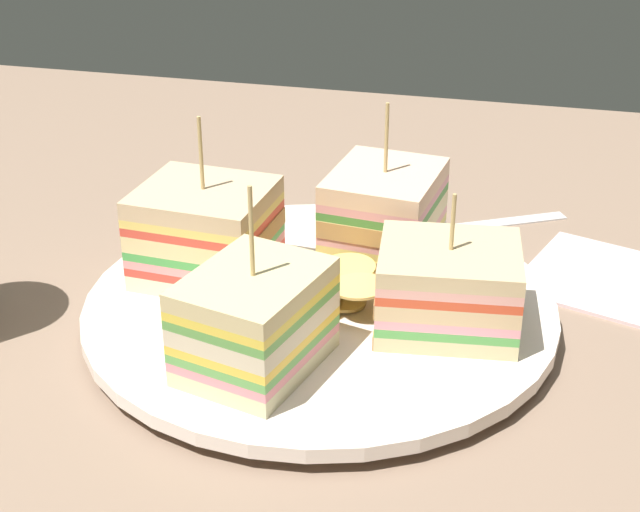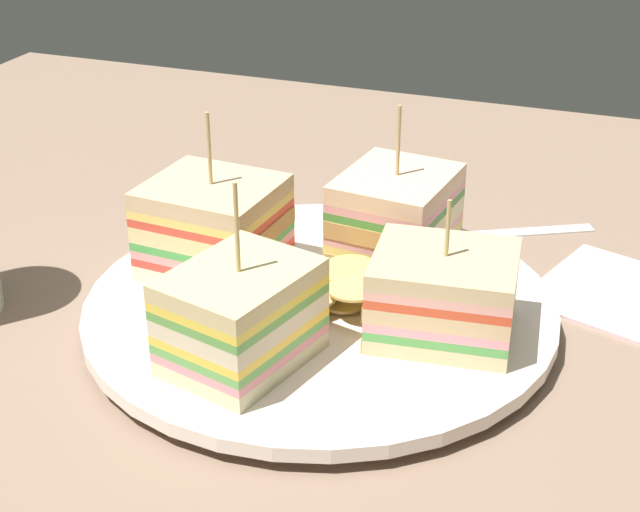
{
  "view_description": "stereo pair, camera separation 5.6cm",
  "coord_description": "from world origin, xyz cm",
  "px_view_note": "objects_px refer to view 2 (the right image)",
  "views": [
    {
      "loc": [
        -12.08,
        48.52,
        30.24
      ],
      "look_at": [
        0.0,
        0.0,
        4.55
      ],
      "focal_mm": 53.44,
      "sensor_mm": 36.0,
      "label": 1
    },
    {
      "loc": [
        -17.44,
        46.86,
        30.24
      ],
      "look_at": [
        0.0,
        0.0,
        4.55
      ],
      "focal_mm": 53.44,
      "sensor_mm": 36.0,
      "label": 2
    }
  ],
  "objects_px": {
    "sandwich_wedge_2": "(442,295)",
    "chip_pile": "(335,286)",
    "spoon": "(447,233)",
    "sandwich_wedge_0": "(214,228)",
    "sandwich_wedge_1": "(241,317)",
    "sandwich_wedge_3": "(395,216)",
    "plate": "(320,309)"
  },
  "relations": [
    {
      "from": "sandwich_wedge_2",
      "to": "chip_pile",
      "type": "distance_m",
      "value": 0.07
    },
    {
      "from": "sandwich_wedge_0",
      "to": "sandwich_wedge_3",
      "type": "relative_size",
      "value": 1.02
    },
    {
      "from": "plate",
      "to": "sandwich_wedge_1",
      "type": "bearing_deg",
      "value": 77.87
    },
    {
      "from": "plate",
      "to": "sandwich_wedge_0",
      "type": "bearing_deg",
      "value": -10.67
    },
    {
      "from": "spoon",
      "to": "sandwich_wedge_3",
      "type": "bearing_deg",
      "value": 44.62
    },
    {
      "from": "sandwich_wedge_1",
      "to": "plate",
      "type": "bearing_deg",
      "value": 2.3
    },
    {
      "from": "sandwich_wedge_0",
      "to": "sandwich_wedge_1",
      "type": "distance_m",
      "value": 0.11
    },
    {
      "from": "spoon",
      "to": "sandwich_wedge_0",
      "type": "bearing_deg",
      "value": 17.58
    },
    {
      "from": "sandwich_wedge_3",
      "to": "sandwich_wedge_2",
      "type": "bearing_deg",
      "value": 38.45
    },
    {
      "from": "plate",
      "to": "sandwich_wedge_0",
      "type": "height_order",
      "value": "sandwich_wedge_0"
    },
    {
      "from": "plate",
      "to": "sandwich_wedge_2",
      "type": "height_order",
      "value": "sandwich_wedge_2"
    },
    {
      "from": "sandwich_wedge_0",
      "to": "sandwich_wedge_1",
      "type": "xyz_separation_m",
      "value": [
        -0.06,
        0.09,
        -0.0
      ]
    },
    {
      "from": "sandwich_wedge_2",
      "to": "spoon",
      "type": "xyz_separation_m",
      "value": [
        0.03,
        -0.15,
        -0.04
      ]
    },
    {
      "from": "plate",
      "to": "spoon",
      "type": "relative_size",
      "value": 2.06
    },
    {
      "from": "sandwich_wedge_2",
      "to": "sandwich_wedge_3",
      "type": "relative_size",
      "value": 0.84
    },
    {
      "from": "plate",
      "to": "sandwich_wedge_0",
      "type": "xyz_separation_m",
      "value": [
        0.08,
        -0.01,
        0.04
      ]
    },
    {
      "from": "plate",
      "to": "sandwich_wedge_3",
      "type": "distance_m",
      "value": 0.08
    },
    {
      "from": "plate",
      "to": "sandwich_wedge_2",
      "type": "bearing_deg",
      "value": 172.16
    },
    {
      "from": "sandwich_wedge_0",
      "to": "spoon",
      "type": "height_order",
      "value": "sandwich_wedge_0"
    },
    {
      "from": "sandwich_wedge_0",
      "to": "sandwich_wedge_1",
      "type": "relative_size",
      "value": 1.0
    },
    {
      "from": "plate",
      "to": "chip_pile",
      "type": "distance_m",
      "value": 0.02
    },
    {
      "from": "plate",
      "to": "sandwich_wedge_3",
      "type": "relative_size",
      "value": 2.78
    },
    {
      "from": "sandwich_wedge_2",
      "to": "sandwich_wedge_3",
      "type": "distance_m",
      "value": 0.1
    },
    {
      "from": "sandwich_wedge_1",
      "to": "sandwich_wedge_2",
      "type": "distance_m",
      "value": 0.11
    },
    {
      "from": "sandwich_wedge_1",
      "to": "sandwich_wedge_3",
      "type": "xyz_separation_m",
      "value": [
        -0.04,
        -0.15,
        0.0
      ]
    },
    {
      "from": "sandwich_wedge_2",
      "to": "spoon",
      "type": "relative_size",
      "value": 0.63
    },
    {
      "from": "sandwich_wedge_2",
      "to": "chip_pile",
      "type": "relative_size",
      "value": 1.19
    },
    {
      "from": "plate",
      "to": "spoon",
      "type": "height_order",
      "value": "plate"
    },
    {
      "from": "sandwich_wedge_3",
      "to": "spoon",
      "type": "distance_m",
      "value": 0.08
    },
    {
      "from": "sandwich_wedge_2",
      "to": "chip_pile",
      "type": "bearing_deg",
      "value": -14.98
    },
    {
      "from": "sandwich_wedge_0",
      "to": "spoon",
      "type": "xyz_separation_m",
      "value": [
        -0.12,
        -0.13,
        -0.04
      ]
    },
    {
      "from": "plate",
      "to": "sandwich_wedge_0",
      "type": "relative_size",
      "value": 2.71
    }
  ]
}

